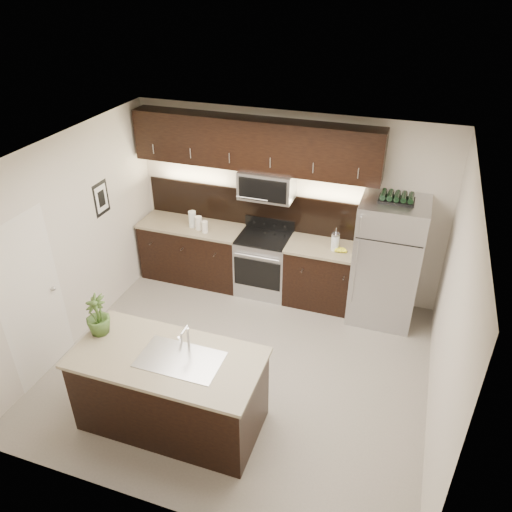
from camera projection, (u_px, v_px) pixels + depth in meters
The scene contains 12 objects.
ground at pixel (241, 366), 6.27m from camera, with size 4.50×4.50×0.00m, color gray.
room_walls at pixel (227, 249), 5.40m from camera, with size 4.52×4.02×2.71m.
counter_run at pixel (251, 262), 7.53m from camera, with size 3.51×0.65×0.94m.
upper_fixtures at pixel (256, 152), 6.79m from camera, with size 3.49×0.40×1.66m.
island at pixel (171, 390), 5.29m from camera, with size 1.96×0.96×0.94m.
sink_faucet at pixel (180, 358), 5.01m from camera, with size 0.84×0.50×0.28m.
refrigerator at pixel (387, 262), 6.72m from camera, with size 0.86×0.78×1.79m, color #B2B2B7.
wine_rack at pixel (397, 198), 6.24m from camera, with size 0.44×0.27×0.10m.
plant at pixel (97, 315), 5.26m from camera, with size 0.26×0.26×0.46m, color #395622.
canisters at pixel (197, 222), 7.39m from camera, with size 0.35×0.21×0.25m.
french_press at pixel (335, 242), 6.84m from camera, with size 0.12×0.12×0.33m.
bananas at pixel (337, 249), 6.85m from camera, with size 0.18×0.14×0.05m, color yellow.
Camera 1 is at (1.70, -4.37, 4.40)m, focal length 35.00 mm.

